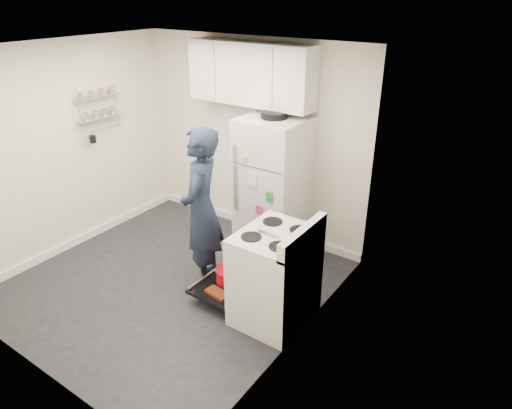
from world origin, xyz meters
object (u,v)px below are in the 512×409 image
Objects in this scene: electric_range at (274,277)px; person at (201,210)px; open_oven_door at (228,280)px; refrigerator at (273,187)px.

person reaches higher than electric_range.
person is (-0.37, 0.06, 0.70)m from open_oven_door.
person is at bearing 170.65° from open_oven_door.
open_oven_door is 1.27m from refrigerator.
open_oven_door is (-0.59, 0.02, -0.28)m from electric_range.
open_oven_door is 0.40× the size of person.
electric_range is at bearing -56.64° from refrigerator.
refrigerator is at bearing 123.36° from electric_range.
person is at bearing -103.27° from refrigerator.
person is at bearing 175.08° from electric_range.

